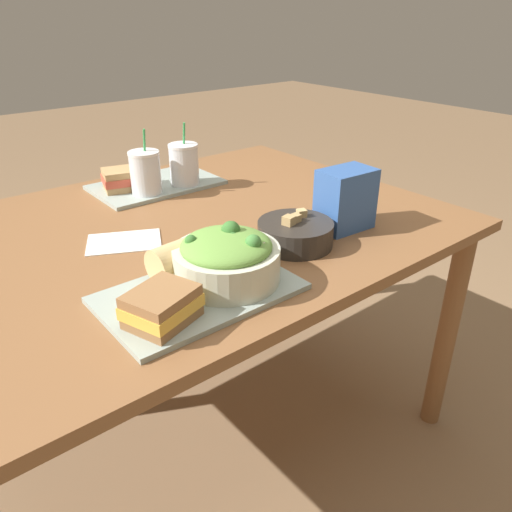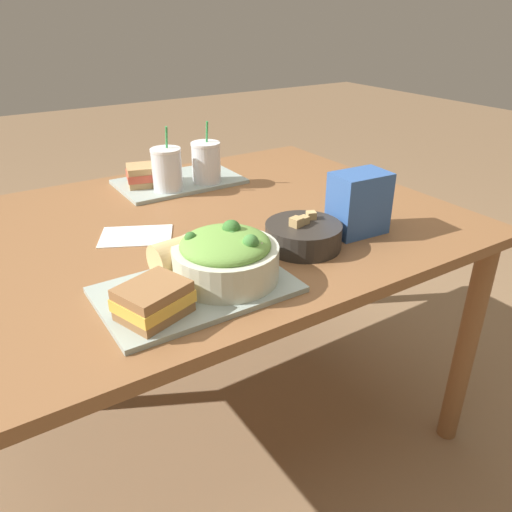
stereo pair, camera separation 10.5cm
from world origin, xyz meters
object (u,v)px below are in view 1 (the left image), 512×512
(soup_bowl, at_px, (295,233))
(drink_cup_red, at_px, (184,166))
(baguette_near, at_px, (176,260))
(sandwich_far, at_px, (125,179))
(sandwich_near, at_px, (162,306))
(napkin_folded, at_px, (124,242))
(salad_bowl, at_px, (227,257))
(drink_cup_dark, at_px, (146,174))
(chip_bag, at_px, (345,199))

(soup_bowl, bearing_deg, drink_cup_red, 87.97)
(baguette_near, xyz_separation_m, drink_cup_red, (0.34, 0.51, 0.02))
(soup_bowl, relative_size, sandwich_far, 1.19)
(sandwich_near, xyz_separation_m, napkin_folded, (0.11, 0.38, -0.04))
(salad_bowl, relative_size, drink_cup_dark, 1.14)
(sandwich_near, xyz_separation_m, drink_cup_dark, (0.31, 0.64, 0.03))
(salad_bowl, xyz_separation_m, napkin_folded, (-0.08, 0.33, -0.06))
(soup_bowl, bearing_deg, sandwich_near, -166.30)
(sandwich_far, height_order, chip_bag, chip_bag)
(salad_bowl, height_order, drink_cup_red, drink_cup_red)
(baguette_near, relative_size, sandwich_far, 0.70)
(sandwich_far, xyz_separation_m, drink_cup_dark, (0.03, -0.08, 0.03))
(baguette_near, height_order, chip_bag, chip_bag)
(chip_bag, bearing_deg, drink_cup_red, 109.64)
(chip_bag, xyz_separation_m, napkin_folded, (-0.49, 0.28, -0.08))
(drink_cup_dark, bearing_deg, baguette_near, -111.56)
(baguette_near, distance_m, sandwich_far, 0.61)
(sandwich_far, height_order, napkin_folded, sandwich_far)
(napkin_folded, bearing_deg, baguette_near, -89.18)
(baguette_near, bearing_deg, soup_bowl, -100.38)
(drink_cup_dark, relative_size, chip_bag, 1.23)
(soup_bowl, distance_m, drink_cup_red, 0.54)
(baguette_near, xyz_separation_m, napkin_folded, (-0.00, 0.25, -0.05))
(baguette_near, relative_size, drink_cup_dark, 0.56)
(sandwich_near, distance_m, napkin_folded, 0.40)
(drink_cup_dark, xyz_separation_m, drink_cup_red, (0.14, 0.00, 0.00))
(chip_bag, bearing_deg, sandwich_far, 121.19)
(salad_bowl, relative_size, sandwich_far, 1.44)
(drink_cup_dark, height_order, chip_bag, drink_cup_dark)
(chip_bag, height_order, napkin_folded, chip_bag)
(drink_cup_dark, bearing_deg, napkin_folded, -128.09)
(salad_bowl, height_order, sandwich_far, salad_bowl)
(salad_bowl, distance_m, soup_bowl, 0.25)
(sandwich_far, distance_m, napkin_folded, 0.38)
(baguette_near, height_order, drink_cup_dark, drink_cup_dark)
(napkin_folded, bearing_deg, drink_cup_dark, 51.91)
(soup_bowl, height_order, sandwich_near, soup_bowl)
(soup_bowl, relative_size, napkin_folded, 0.86)
(salad_bowl, relative_size, sandwich_near, 1.48)
(soup_bowl, distance_m, sandwich_near, 0.44)
(salad_bowl, distance_m, baguette_near, 0.11)
(drink_cup_red, height_order, napkin_folded, drink_cup_red)
(drink_cup_red, distance_m, napkin_folded, 0.43)
(sandwich_near, relative_size, napkin_folded, 0.70)
(salad_bowl, bearing_deg, chip_bag, 6.71)
(sandwich_far, relative_size, drink_cup_dark, 0.79)
(drink_cup_dark, bearing_deg, drink_cup_red, 0.00)
(soup_bowl, height_order, chip_bag, chip_bag)
(drink_cup_red, bearing_deg, salad_bowl, -114.04)
(chip_bag, distance_m, napkin_folded, 0.57)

